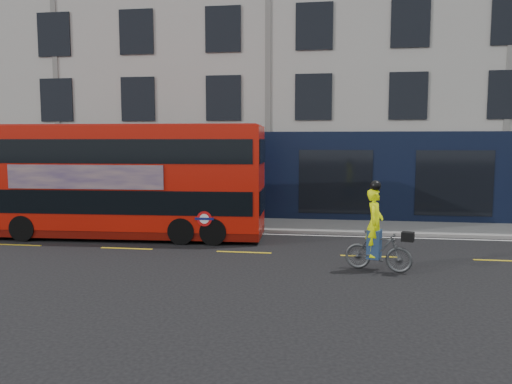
# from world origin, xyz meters

# --- Properties ---
(ground) EXTENTS (120.00, 120.00, 0.00)m
(ground) POSITION_xyz_m (0.00, 0.00, 0.00)
(ground) COLOR black
(ground) RESTS_ON ground
(pavement) EXTENTS (60.00, 3.00, 0.12)m
(pavement) POSITION_xyz_m (0.00, 6.50, 0.06)
(pavement) COLOR gray
(pavement) RESTS_ON ground
(kerb) EXTENTS (60.00, 0.12, 0.13)m
(kerb) POSITION_xyz_m (0.00, 5.00, 0.07)
(kerb) COLOR gray
(kerb) RESTS_ON ground
(building_terrace) EXTENTS (50.00, 10.07, 15.00)m
(building_terrace) POSITION_xyz_m (0.00, 12.94, 7.49)
(building_terrace) COLOR #AAA8A0
(building_terrace) RESTS_ON ground
(road_edge_line) EXTENTS (58.00, 0.10, 0.01)m
(road_edge_line) POSITION_xyz_m (0.00, 4.70, 0.00)
(road_edge_line) COLOR silver
(road_edge_line) RESTS_ON ground
(lane_dashes) EXTENTS (58.00, 0.12, 0.01)m
(lane_dashes) POSITION_xyz_m (0.00, 1.50, 0.00)
(lane_dashes) COLOR gold
(lane_dashes) RESTS_ON ground
(bus) EXTENTS (10.50, 2.83, 4.19)m
(bus) POSITION_xyz_m (-4.81, 3.38, 2.15)
(bus) COLOR #B91307
(bus) RESTS_ON ground
(cyclist) EXTENTS (1.94, 1.05, 2.53)m
(cyclist) POSITION_xyz_m (4.05, -0.21, 0.85)
(cyclist) COLOR #444849
(cyclist) RESTS_ON ground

